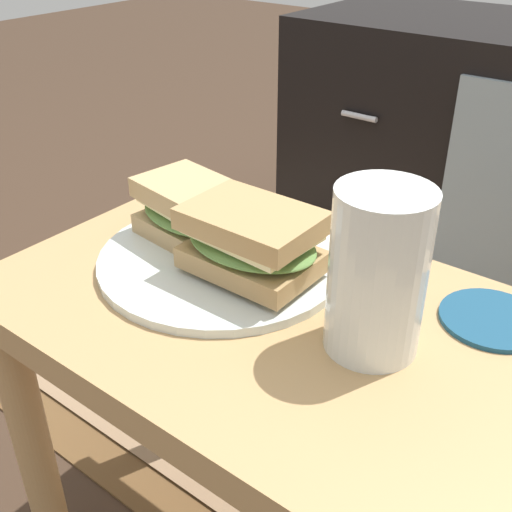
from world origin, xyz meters
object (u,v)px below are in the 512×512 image
(plate, at_px, (223,259))
(coaster, at_px, (492,319))
(sandwich_front, at_px, (194,212))
(beer_glass, at_px, (378,274))
(sandwich_back, at_px, (252,240))

(plate, distance_m, coaster, 0.28)
(plate, height_order, sandwich_front, sandwich_front)
(sandwich_front, bearing_deg, coaster, 11.41)
(plate, xyz_separation_m, sandwich_front, (-0.05, 0.01, 0.04))
(beer_glass, xyz_separation_m, coaster, (0.07, 0.10, -0.07))
(beer_glass, height_order, coaster, beer_glass)
(plate, bearing_deg, sandwich_back, -12.07)
(plate, bearing_deg, coaster, 15.49)
(plate, relative_size, coaster, 2.72)
(plate, bearing_deg, sandwich_front, 167.93)
(sandwich_front, height_order, sandwich_back, sandwich_back)
(coaster, bearing_deg, beer_glass, -126.44)
(plate, height_order, coaster, plate)
(sandwich_back, height_order, beer_glass, beer_glass)
(beer_glass, bearing_deg, sandwich_front, 171.46)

